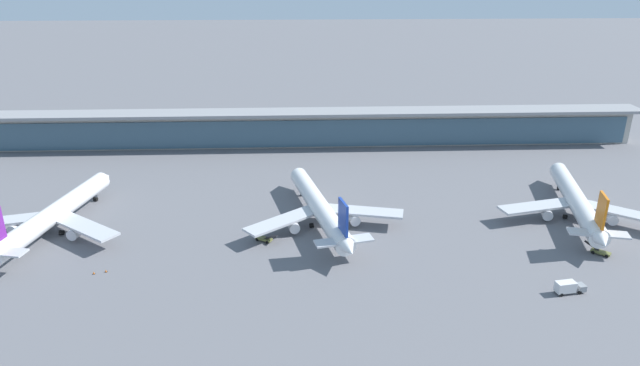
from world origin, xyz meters
TOP-DOWN VIEW (x-y plane):
  - ground_plane at (0.00, 0.00)m, footprint 1200.00×1200.00m
  - airliner_left_stand at (-77.06, 0.40)m, footprint 46.73×61.60m
  - airliner_centre_stand at (-0.56, 2.05)m, footprint 46.50×61.42m
  - airliner_right_stand at (76.86, 3.29)m, footprint 46.52×61.44m
  - service_truck_near_nose_olive at (72.95, -19.52)m, footprint 5.95×5.57m
  - service_truck_under_wing_grey at (55.95, -37.44)m, footprint 7.57×3.41m
  - service_truck_mid_apron_olive at (-16.50, -8.21)m, footprint 6.55×4.61m
  - terminal_building at (0.00, 77.51)m, footprint 272.04×12.80m
  - safety_cone_alpha at (-55.49, -23.03)m, footprint 0.62×0.62m
  - safety_cone_bravo at (-58.23, -23.86)m, footprint 0.62×0.62m

SIDE VIEW (x-z plane):
  - ground_plane at x=0.00m, z-range 0.00..0.00m
  - safety_cone_alpha at x=-55.49m, z-range -0.03..0.67m
  - safety_cone_bravo at x=-58.23m, z-range -0.03..0.67m
  - service_truck_near_nose_olive at x=72.95m, z-range -0.54..2.16m
  - service_truck_mid_apron_olive at x=-16.50m, z-range -0.54..2.16m
  - service_truck_under_wing_grey at x=55.95m, z-range 0.14..3.24m
  - airliner_left_stand at x=-77.06m, z-range -3.06..13.46m
  - airliner_centre_stand at x=-0.56m, z-range -3.06..13.46m
  - airliner_right_stand at x=76.86m, z-range -3.06..13.46m
  - terminal_building at x=0.00m, z-range 0.27..15.47m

